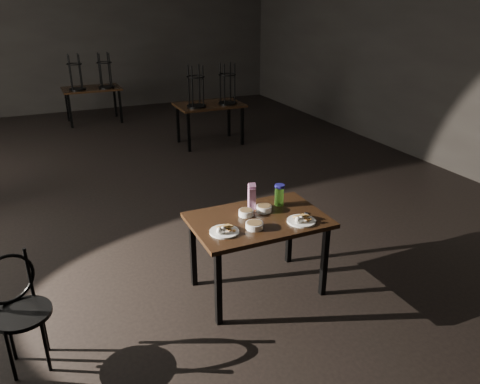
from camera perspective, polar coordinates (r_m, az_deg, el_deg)
name	(u,v)px	position (r m, az deg, el deg)	size (l,w,h in m)	color
room	(99,20)	(5.92, -16.76, 19.48)	(12.00, 12.04, 3.22)	black
main_table	(258,226)	(4.22, 2.23, -4.16)	(1.20, 0.80, 0.75)	black
plate_left	(224,230)	(3.93, -1.95, -4.68)	(0.25, 0.25, 0.08)	white
plate_right	(301,220)	(4.14, 7.49, -3.36)	(0.25, 0.25, 0.08)	white
bowl_near	(246,213)	(4.22, 0.74, -2.52)	(0.13, 0.13, 0.05)	white
bowl_far	(264,208)	(4.30, 2.94, -1.99)	(0.14, 0.14, 0.06)	white
bowl_big	(254,225)	(3.99, 1.76, -4.08)	(0.15, 0.15, 0.05)	white
juice_carton	(252,197)	(4.32, 1.45, -0.57)	(0.08, 0.08, 0.26)	#891869
water_bottle	(279,195)	(4.42, 4.82, -0.31)	(0.11, 0.11, 0.20)	#64C83A
spoon	(307,214)	(4.29, 8.19, -2.68)	(0.05, 0.20, 0.01)	silver
bentwood_chair	(17,304)	(3.85, -25.55, -12.17)	(0.46, 0.46, 0.88)	black
bg_table_right	(210,104)	(8.69, -3.67, 10.63)	(1.20, 0.80, 1.48)	black
bg_table_far	(92,88)	(10.74, -17.65, 12.00)	(1.20, 0.80, 1.48)	black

